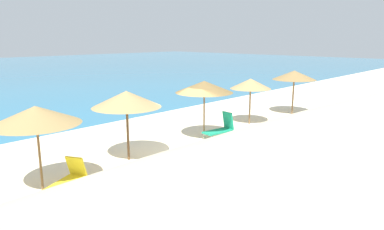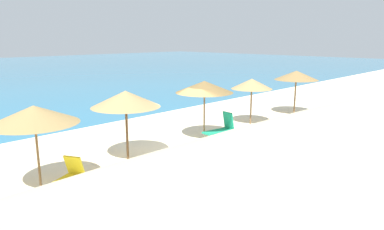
{
  "view_description": "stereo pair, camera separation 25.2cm",
  "coord_description": "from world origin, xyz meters",
  "views": [
    {
      "loc": [
        -10.43,
        -10.14,
        4.73
      ],
      "look_at": [
        1.16,
        0.78,
        1.27
      ],
      "focal_mm": 33.21,
      "sensor_mm": 36.0,
      "label": 1
    },
    {
      "loc": [
        -10.25,
        -10.32,
        4.73
      ],
      "look_at": [
        1.16,
        0.78,
        1.27
      ],
      "focal_mm": 33.21,
      "sensor_mm": 36.0,
      "label": 2
    }
  ],
  "objects": [
    {
      "name": "ground_plane",
      "position": [
        0.0,
        0.0,
        0.0
      ],
      "size": [
        160.0,
        160.0,
        0.0
      ],
      "primitive_type": "plane",
      "color": "beige"
    },
    {
      "name": "lounge_chair_1",
      "position": [
        -5.56,
        -0.17,
        0.4
      ],
      "size": [
        1.78,
        1.31,
        1.01
      ],
      "rotation": [
        0.0,
        0.0,
        2.04
      ],
      "color": "yellow",
      "rests_on": "ground_plane"
    },
    {
      "name": "lounge_chair_0",
      "position": [
        2.54,
        0.16,
        0.51
      ],
      "size": [
        1.6,
        0.84,
        1.24
      ],
      "rotation": [
        0.0,
        0.0,
        1.43
      ],
      "color": "#199972",
      "rests_on": "ground_plane"
    },
    {
      "name": "beach_umbrella_5",
      "position": [
        10.02,
        0.38,
        2.47
      ],
      "size": [
        2.68,
        2.68,
        2.76
      ],
      "color": "brown",
      "rests_on": "ground_plane"
    },
    {
      "name": "dune_ridge",
      "position": [
        -2.93,
        -7.74,
        1.57
      ],
      "size": [
        37.85,
        7.87,
        3.14
      ],
      "primitive_type": "ellipsoid",
      "rotation": [
        0.0,
        0.0,
        -0.04
      ],
      "color": "beige",
      "rests_on": "ground_plane"
    },
    {
      "name": "beach_umbrella_2",
      "position": [
        -2.38,
        0.9,
        2.44
      ],
      "size": [
        2.68,
        2.68,
        2.76
      ],
      "color": "brown",
      "rests_on": "ground_plane"
    },
    {
      "name": "beach_umbrella_1",
      "position": [
        -6.05,
        0.49,
        2.45
      ],
      "size": [
        2.68,
        2.68,
        2.73
      ],
      "color": "brown",
      "rests_on": "ground_plane"
    },
    {
      "name": "beach_umbrella_4",
      "position": [
        5.94,
        0.85,
        2.27
      ],
      "size": [
        2.26,
        2.26,
        2.55
      ],
      "color": "brown",
      "rests_on": "ground_plane"
    },
    {
      "name": "beach_umbrella_3",
      "position": [
        1.86,
        0.66,
        2.52
      ],
      "size": [
        2.69,
        2.69,
        2.79
      ],
      "color": "brown",
      "rests_on": "ground_plane"
    }
  ]
}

